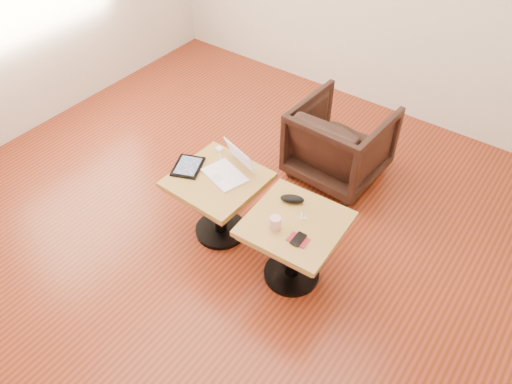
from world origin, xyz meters
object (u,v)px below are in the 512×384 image
Objects in this scene: side_table_right at (294,236)px; armchair at (340,142)px; side_table_left at (218,192)px; striped_cup at (275,223)px; laptop at (230,169)px.

side_table_right is 0.86× the size of armchair.
armchair is (-0.29, 1.12, -0.07)m from side_table_right.
side_table_left is 0.65m from side_table_right.
striped_cup reaches higher than side_table_right.
armchair is at bearing 89.25° from laptop.
side_table_left is 0.85× the size of armchair.
striped_cup is at bearing -12.45° from side_table_left.
striped_cup is (0.53, -0.23, 0.00)m from laptop.
side_table_right is 0.22m from striped_cup.
armchair reaches higher than striped_cup.
side_table_left is at bearing 165.80° from striped_cup.
armchair is (0.36, 1.09, -0.07)m from side_table_left.
laptop reaches higher than side_table_right.
laptop is at bearing 66.93° from side_table_left.
laptop is 0.58m from striped_cup.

